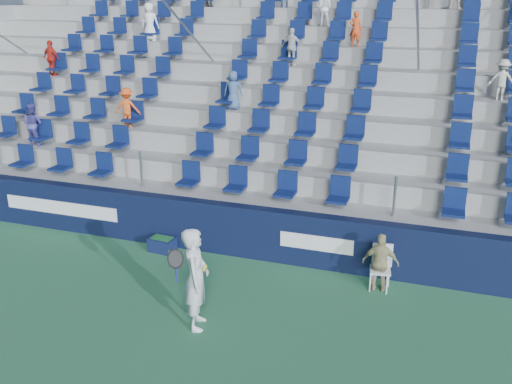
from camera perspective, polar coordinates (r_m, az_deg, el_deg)
ground at (r=10.54m, az=-6.10°, el=-13.54°), size 70.00×70.00×0.00m
sponsor_wall at (r=12.83m, az=-0.33°, el=-4.04°), size 24.00×0.32×1.20m
grandstand at (r=17.04m, az=5.29°, el=7.28°), size 24.00×8.17×6.63m
tennis_player at (r=10.18m, az=-6.03°, el=-8.60°), size 0.72×0.80×1.90m
line_judge_chair at (r=11.85m, az=12.41°, el=-7.00°), size 0.46×0.48×0.93m
line_judge at (r=11.68m, az=12.35°, el=-6.93°), size 0.73×0.33×1.23m
ball_bin at (r=13.45m, az=-9.36°, el=-5.12°), size 0.62×0.44×0.33m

